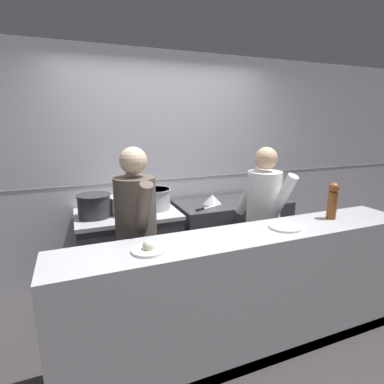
{
  "coord_description": "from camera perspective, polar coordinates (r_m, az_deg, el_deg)",
  "views": [
    {
      "loc": [
        -1.02,
        -1.98,
        1.84
      ],
      "look_at": [
        0.05,
        0.69,
        1.15
      ],
      "focal_mm": 28.0,
      "sensor_mm": 36.0,
      "label": 1
    }
  ],
  "objects": [
    {
      "name": "pepper_mill",
      "position": [
        2.8,
        25.22,
        -1.37
      ],
      "size": [
        0.09,
        0.09,
        0.32
      ],
      "color": "brown",
      "rests_on": "pass_counter"
    },
    {
      "name": "pass_counter",
      "position": [
        2.52,
        10.51,
        -18.68
      ],
      "size": [
        2.88,
        0.45,
        1.02
      ],
      "color": "#B7BABF",
      "rests_on": "ground_plane"
    },
    {
      "name": "plated_dish_appetiser",
      "position": [
        2.47,
        17.28,
        -6.34
      ],
      "size": [
        0.25,
        0.25,
        0.02
      ],
      "color": "white",
      "rests_on": "pass_counter"
    },
    {
      "name": "plated_dish_main",
      "position": [
        1.97,
        -8.3,
        -10.63
      ],
      "size": [
        0.22,
        0.22,
        0.08
      ],
      "color": "white",
      "rests_on": "pass_counter"
    },
    {
      "name": "oven_range",
      "position": [
        3.35,
        -11.86,
        -11.25
      ],
      "size": [
        1.04,
        0.71,
        0.91
      ],
      "color": "#38383D",
      "rests_on": "ground_plane"
    },
    {
      "name": "prep_counter",
      "position": [
        3.74,
        7.47,
        -8.49
      ],
      "size": [
        1.33,
        0.65,
        0.91
      ],
      "color": "#38383D",
      "rests_on": "ground_plane"
    },
    {
      "name": "chef_head_cook",
      "position": [
        2.54,
        -10.49,
        -8.16
      ],
      "size": [
        0.36,
        0.72,
        1.64
      ],
      "rotation": [
        0.0,
        0.0,
        0.08
      ],
      "color": "black",
      "rests_on": "ground_plane"
    },
    {
      "name": "mixing_bowl_steel",
      "position": [
        3.45,
        3.91,
        -1.36
      ],
      "size": [
        0.21,
        0.21,
        0.11
      ],
      "color": "#B7BABF",
      "rests_on": "prep_counter"
    },
    {
      "name": "ground_plane",
      "position": [
        2.89,
        4.7,
        -26.11
      ],
      "size": [
        14.0,
        14.0,
        0.0
      ],
      "primitive_type": "plane",
      "color": "#383333"
    },
    {
      "name": "chef_sous",
      "position": [
        3.04,
        13.31,
        -5.1
      ],
      "size": [
        0.41,
        0.69,
        1.6
      ],
      "rotation": [
        0.0,
        0.0,
        0.29
      ],
      "color": "black",
      "rests_on": "ground_plane"
    },
    {
      "name": "sauce_pot",
      "position": [
        3.14,
        -12.46,
        -2.25
      ],
      "size": [
        0.33,
        0.33,
        0.18
      ],
      "color": "#B7BABF",
      "rests_on": "oven_range"
    },
    {
      "name": "braising_pot",
      "position": [
        3.22,
        -7.0,
        -1.25
      ],
      "size": [
        0.33,
        0.33,
        0.22
      ],
      "color": "#B7BABF",
      "rests_on": "oven_range"
    },
    {
      "name": "stock_pot",
      "position": [
        3.09,
        -18.14,
        -2.4
      ],
      "size": [
        0.33,
        0.33,
        0.23
      ],
      "color": "#2D2D33",
      "rests_on": "oven_range"
    },
    {
      "name": "chefs_knife",
      "position": [
        3.27,
        2.78,
        -3.03
      ],
      "size": [
        0.37,
        0.17,
        0.02
      ],
      "color": "#B7BABF",
      "rests_on": "prep_counter"
    },
    {
      "name": "wall_back_tiled",
      "position": [
        3.6,
        -5.1,
        4.79
      ],
      "size": [
        8.0,
        0.06,
        2.6
      ],
      "color": "silver",
      "rests_on": "ground_plane"
    }
  ]
}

